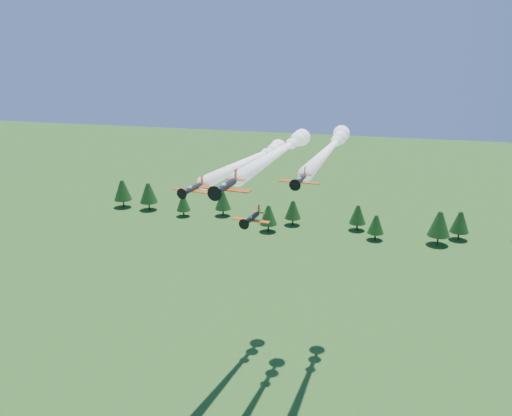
% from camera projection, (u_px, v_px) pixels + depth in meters
% --- Properties ---
extents(plane_lead, '(10.85, 48.08, 3.70)m').
position_uv_depth(plane_lead, '(280.00, 151.00, 110.10)').
color(plane_lead, black).
rests_on(plane_lead, ground).
extents(plane_left, '(12.68, 43.92, 3.70)m').
position_uv_depth(plane_left, '(253.00, 159.00, 119.83)').
color(plane_left, black).
rests_on(plane_left, ground).
extents(plane_right, '(8.20, 46.41, 3.70)m').
position_uv_depth(plane_right, '(330.00, 148.00, 115.43)').
color(plane_right, black).
rests_on(plane_right, ground).
extents(plane_slot, '(6.95, 7.57, 2.43)m').
position_uv_depth(plane_slot, '(252.00, 218.00, 101.41)').
color(plane_slot, black).
rests_on(plane_slot, ground).
extents(treeline, '(170.13, 21.18, 11.86)m').
position_uv_depth(treeline, '(324.00, 210.00, 209.65)').
color(treeline, '#382314').
rests_on(treeline, ground).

